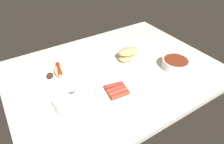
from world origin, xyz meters
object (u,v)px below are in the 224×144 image
Objects in this scene: bread_stack at (128,54)px; bowl_chili at (175,63)px; bowl_coleslaw at (68,101)px; plate_hotdog_assembled at (59,73)px; plate_sausages at (117,92)px.

bread_stack is 28.69cm from bowl_chili.
bowl_coleslaw is 50.69cm from bread_stack.
plate_hotdog_assembled reaches higher than plate_sausages.
plate_sausages is 1.35× the size of bowl_chili.
bowl_coleslaw is at bearing 175.93° from bowl_chili.
plate_hotdog_assembled and bowl_chili have the same top height.
plate_sausages is at bearing -11.46° from bowl_coleslaw.
plate_hotdog_assembled is 35.39cm from plate_sausages.
bowl_coleslaw reaches higher than bowl_chili.
bread_stack reaches higher than bowl_chili.
plate_sausages is at bearing -179.72° from bowl_chili.
plate_sausages is (23.96, -4.86, -2.35)cm from bowl_coleslaw.
bowl_chili is (65.34, -4.65, -0.41)cm from bowl_coleslaw.
bowl_coleslaw reaches higher than bread_stack.
plate_hotdog_assembled is 67.38cm from bowl_chili.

